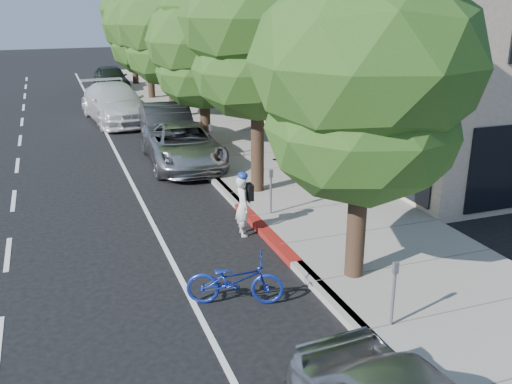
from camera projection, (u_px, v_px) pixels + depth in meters
name	position (u px, v px, depth m)	size (l,w,h in m)	color
ground	(280.00, 250.00, 13.85)	(120.00, 120.00, 0.00)	black
sidewalk	(256.00, 156.00, 21.67)	(4.60, 56.00, 0.15)	gray
curb	(197.00, 161.00, 20.92)	(0.30, 56.00, 0.15)	#9E998E
curb_red_segment	(265.00, 232.00, 14.71)	(0.32, 4.00, 0.15)	maroon
storefront_building	(317.00, 40.00, 31.79)	(10.00, 36.00, 7.00)	beige
street_tree_0	(366.00, 67.00, 10.87)	(4.61, 4.61, 7.41)	black
street_tree_1	(258.00, 21.00, 16.00)	(4.52, 4.52, 8.20)	black
street_tree_2	(203.00, 42.00, 21.65)	(4.42, 4.42, 6.82)	black
street_tree_3	(170.00, 25.00, 26.86)	(5.14, 5.14, 7.49)	black
street_tree_4	(148.00, 25.00, 32.27)	(5.21, 5.21, 7.17)	black
street_tree_5	(131.00, 11.00, 37.40)	(4.14, 4.14, 7.65)	black
cyclist	(243.00, 206.00, 14.46)	(0.57, 0.38, 1.57)	silver
bicycle	(235.00, 280.00, 11.28)	(0.68, 1.94, 1.02)	#172DA0
silver_suv	(183.00, 145.00, 20.54)	(2.46, 5.34, 1.48)	#A9A8AD
dark_sedan	(167.00, 127.00, 22.87)	(1.81, 5.20, 1.71)	black
white_pickup	(116.00, 103.00, 27.68)	(2.50, 6.15, 1.79)	silver
dark_suv_far	(111.00, 78.00, 36.93)	(1.86, 4.62, 1.57)	black
pedestrian	(279.00, 138.00, 20.63)	(0.79, 0.61, 1.62)	black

